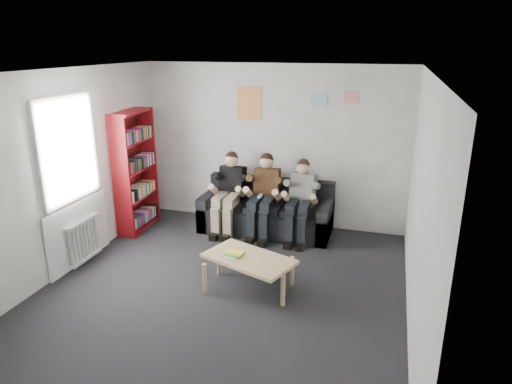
% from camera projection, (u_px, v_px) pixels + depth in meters
% --- Properties ---
extents(room_shell, '(5.00, 5.00, 5.00)m').
position_uv_depth(room_shell, '(219.00, 190.00, 5.37)').
color(room_shell, black).
rests_on(room_shell, ground).
extents(sofa, '(2.14, 0.88, 0.83)m').
position_uv_depth(sofa, '(267.00, 213.00, 7.60)').
color(sofa, black).
rests_on(sofa, ground).
extents(bookshelf, '(0.30, 0.89, 1.99)m').
position_uv_depth(bookshelf, '(136.00, 171.00, 7.48)').
color(bookshelf, maroon).
rests_on(bookshelf, ground).
extents(coffee_table, '(1.12, 0.61, 0.45)m').
position_uv_depth(coffee_table, '(249.00, 261.00, 5.73)').
color(coffee_table, tan).
rests_on(coffee_table, ground).
extents(game_cases, '(0.25, 0.21, 0.05)m').
position_uv_depth(game_cases, '(233.00, 254.00, 5.74)').
color(game_cases, silver).
rests_on(game_cases, coffee_table).
extents(person_left, '(0.41, 0.87, 1.32)m').
position_uv_depth(person_left, '(228.00, 193.00, 7.47)').
color(person_left, black).
rests_on(person_left, sofa).
extents(person_middle, '(0.41, 0.88, 1.33)m').
position_uv_depth(person_middle, '(263.00, 196.00, 7.30)').
color(person_middle, '#4D3419').
rests_on(person_middle, sofa).
extents(person_right, '(0.39, 0.83, 1.28)m').
position_uv_depth(person_right, '(300.00, 201.00, 7.15)').
color(person_right, silver).
rests_on(person_right, sofa).
extents(radiator, '(0.10, 0.64, 0.60)m').
position_uv_depth(radiator, '(84.00, 240.00, 6.45)').
color(radiator, white).
rests_on(radiator, ground).
extents(window, '(0.05, 1.30, 2.36)m').
position_uv_depth(window, '(73.00, 194.00, 6.26)').
color(window, white).
rests_on(window, room_shell).
extents(poster_large, '(0.42, 0.01, 0.55)m').
position_uv_depth(poster_large, '(249.00, 103.00, 7.52)').
color(poster_large, '#ECC853').
rests_on(poster_large, room_shell).
extents(poster_blue, '(0.25, 0.01, 0.20)m').
position_uv_depth(poster_blue, '(319.00, 100.00, 7.18)').
color(poster_blue, '#45A5ED').
rests_on(poster_blue, room_shell).
extents(poster_pink, '(0.22, 0.01, 0.18)m').
position_uv_depth(poster_pink, '(351.00, 97.00, 7.03)').
color(poster_pink, '#E246B5').
rests_on(poster_pink, room_shell).
extents(poster_sign, '(0.20, 0.01, 0.14)m').
position_uv_depth(poster_sign, '(215.00, 90.00, 7.63)').
color(poster_sign, white).
rests_on(poster_sign, room_shell).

